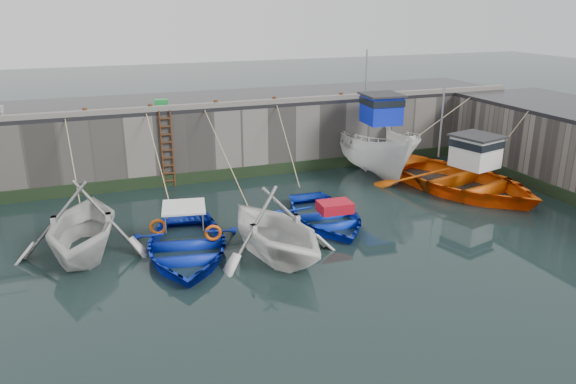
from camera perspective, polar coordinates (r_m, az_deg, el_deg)
name	(u,v)px	position (r m, az deg, el deg)	size (l,w,h in m)	color
ground	(302,283)	(15.61, 1.45, -9.27)	(120.00, 120.00, 0.00)	black
quay_back	(202,135)	(26.44, -8.75, 5.78)	(30.00, 5.00, 3.00)	slate
road_back	(200,101)	(26.14, -8.92, 9.15)	(30.00, 5.00, 0.16)	black
kerb_back	(212,105)	(23.84, -7.75, 8.74)	(30.00, 0.30, 0.20)	slate
algae_back	(216,175)	(24.36, -7.34, 1.68)	(30.00, 0.08, 0.50)	black
algae_right	(567,197)	(24.03, 26.46, -0.43)	(0.08, 15.00, 0.50)	black
ladder	(167,150)	(23.61, -12.18, 4.24)	(0.51, 0.08, 3.20)	#3F1E0F
boat_near_white	(85,253)	(18.48, -19.92, -5.82)	(4.18, 4.84, 2.55)	silver
boat_near_white_rope	(82,209)	(22.35, -20.22, -1.61)	(0.04, 4.20, 3.10)	tan
boat_near_blue	(186,254)	(17.60, -10.28, -6.19)	(3.69, 5.17, 1.07)	#0B25AF
boat_near_blue_rope	(163,204)	(21.95, -12.60, -1.24)	(0.04, 5.17, 3.10)	tan
boat_near_blacktrim	(275,256)	(17.21, -1.31, -6.48)	(4.00, 4.63, 2.44)	silver
boat_near_blacktrim_rope	(230,201)	(21.89, -5.89, -0.93)	(0.04, 6.13, 3.10)	tan
boat_near_navy	(326,222)	(19.81, 3.86, -3.03)	(3.33, 4.66, 0.96)	#0E31D2
boat_near_navy_rope	(284,186)	(23.52, -0.42, 0.58)	(0.04, 4.40, 3.10)	tan
boat_far_white	(374,147)	(25.70, 8.72, 4.54)	(3.17, 7.12, 5.68)	white
boat_far_orange	(461,179)	(23.97, 17.14, 1.27)	(6.80, 8.27, 4.49)	#FF630D
fish_crate	(161,103)	(24.53, -12.77, 8.83)	(0.55, 0.38, 0.29)	#1A9338
bollard_a	(85,112)	(23.36, -19.93, 7.69)	(0.18, 0.18, 0.28)	#3F1E0F
bollard_b	(150,108)	(23.52, -13.80, 8.33)	(0.18, 0.18, 0.28)	#3F1E0F
bollard_c	(216,104)	(23.98, -7.33, 8.91)	(0.18, 0.18, 0.28)	#3F1E0F
bollard_d	(274,100)	(24.69, -1.39, 9.34)	(0.18, 0.18, 0.28)	#3F1E0F
bollard_e	(341,96)	(25.91, 5.41, 9.70)	(0.18, 0.18, 0.28)	#3F1E0F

